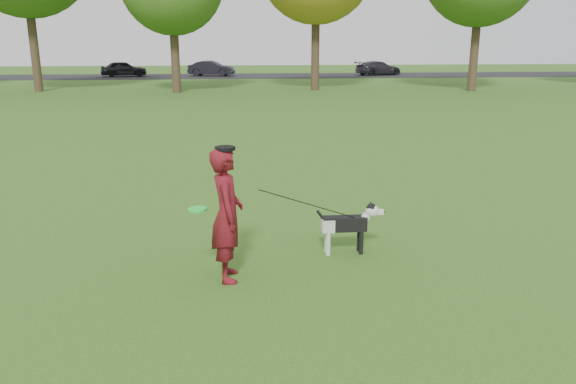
{
  "coord_description": "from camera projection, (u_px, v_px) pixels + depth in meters",
  "views": [
    {
      "loc": [
        -0.79,
        -6.98,
        2.9
      ],
      "look_at": [
        -0.11,
        0.13,
        0.95
      ],
      "focal_mm": 35.0,
      "sensor_mm": 36.0,
      "label": 1
    }
  ],
  "objects": [
    {
      "name": "car_right",
      "position": [
        378.0,
        68.0,
        46.84
      ],
      "size": [
        4.23,
        2.73,
        1.14
      ],
      "primitive_type": "imported",
      "rotation": [
        0.0,
        0.0,
        1.88
      ],
      "color": "#242229",
      "rests_on": "road"
    },
    {
      "name": "man_held_items",
      "position": [
        312.0,
        205.0,
        7.25
      ],
      "size": [
        2.28,
        0.86,
        1.18
      ],
      "color": "#1CE036",
      "rests_on": "ground"
    },
    {
      "name": "car_left",
      "position": [
        124.0,
        69.0,
        44.92
      ],
      "size": [
        3.82,
        2.22,
        1.22
      ],
      "primitive_type": "imported",
      "rotation": [
        0.0,
        0.0,
        1.8
      ],
      "color": "black",
      "rests_on": "road"
    },
    {
      "name": "man",
      "position": [
        227.0,
        215.0,
        6.83
      ],
      "size": [
        0.43,
        0.63,
        1.67
      ],
      "primitive_type": "imported",
      "rotation": [
        0.0,
        0.0,
        1.62
      ],
      "color": "#570C1F",
      "rests_on": "ground"
    },
    {
      "name": "dog",
      "position": [
        350.0,
        222.0,
        7.77
      ],
      "size": [
        0.97,
        0.19,
        0.74
      ],
      "color": "black",
      "rests_on": "ground"
    },
    {
      "name": "road",
      "position": [
        243.0,
        76.0,
        45.96
      ],
      "size": [
        120.0,
        7.0,
        0.02
      ],
      "primitive_type": "cube",
      "color": "black",
      "rests_on": "ground"
    },
    {
      "name": "car_mid",
      "position": [
        211.0,
        68.0,
        45.56
      ],
      "size": [
        3.88,
        2.09,
        1.21
      ],
      "primitive_type": "imported",
      "rotation": [
        0.0,
        0.0,
        1.34
      ],
      "color": "black",
      "rests_on": "road"
    },
    {
      "name": "ground",
      "position": [
        297.0,
        262.0,
        7.54
      ],
      "size": [
        120.0,
        120.0,
        0.0
      ],
      "primitive_type": "plane",
      "color": "#285116",
      "rests_on": "ground"
    }
  ]
}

